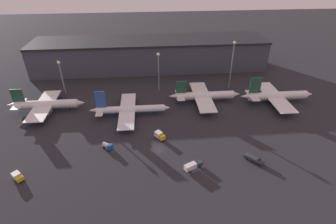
# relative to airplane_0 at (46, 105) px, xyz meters

# --- Properties ---
(ground) EXTENTS (600.00, 600.00, 0.00)m
(ground) POSITION_rel_airplane_0_xyz_m (56.95, -37.49, -3.81)
(ground) COLOR #26262B
(terminal_building) EXTENTS (160.51, 30.96, 20.76)m
(terminal_building) POSITION_rel_airplane_0_xyz_m (56.95, 55.09, 6.61)
(terminal_building) COLOR #3D424C
(terminal_building) RESTS_ON ground
(airplane_0) EXTENTS (40.19, 33.09, 13.25)m
(airplane_0) POSITION_rel_airplane_0_xyz_m (0.00, 0.00, 0.00)
(airplane_0) COLOR white
(airplane_0) RESTS_ON ground
(airplane_1) EXTENTS (41.70, 36.01, 14.07)m
(airplane_1) POSITION_rel_airplane_0_xyz_m (43.77, -8.01, -0.59)
(airplane_1) COLOR white
(airplane_1) RESTS_ON ground
(airplane_2) EXTENTS (40.47, 35.48, 13.06)m
(airplane_2) POSITION_rel_airplane_0_xyz_m (84.94, 2.36, -0.12)
(airplane_2) COLOR white
(airplane_2) RESTS_ON ground
(airplane_3) EXTENTS (41.66, 35.99, 15.29)m
(airplane_3) POSITION_rel_airplane_0_xyz_m (124.87, -1.83, 0.09)
(airplane_3) COLOR white
(airplane_3) RESTS_ON ground
(service_vehicle_0) EXTENTS (5.00, 5.60, 3.25)m
(service_vehicle_0) POSITION_rel_airplane_0_xyz_m (57.88, -29.65, -2.01)
(service_vehicle_0) COLOR gold
(service_vehicle_0) RESTS_ON ground
(service_vehicle_1) EXTENTS (4.88, 4.35, 2.85)m
(service_vehicle_1) POSITION_rel_airplane_0_xyz_m (35.25, -34.76, -2.20)
(service_vehicle_1) COLOR #195199
(service_vehicle_1) RESTS_ON ground
(service_vehicle_2) EXTENTS (7.84, 5.35, 2.91)m
(service_vehicle_2) POSITION_rel_airplane_0_xyz_m (69.40, -50.21, -2.14)
(service_vehicle_2) COLOR #282D38
(service_vehicle_2) RESTS_ON ground
(service_vehicle_3) EXTENTS (7.12, 7.34, 2.66)m
(service_vehicle_3) POSITION_rel_airplane_0_xyz_m (94.82, -48.13, -2.55)
(service_vehicle_3) COLOR #282D38
(service_vehicle_3) RESTS_ON ground
(service_vehicle_4) EXTENTS (5.15, 5.06, 2.83)m
(service_vehicle_4) POSITION_rel_airplane_0_xyz_m (3.99, -49.85, -2.21)
(service_vehicle_4) COLOR gold
(service_vehicle_4) RESTS_ON ground
(lamp_post_0) EXTENTS (1.80, 1.80, 20.72)m
(lamp_post_0) POSITION_rel_airplane_0_xyz_m (5.14, 18.46, 9.70)
(lamp_post_0) COLOR slate
(lamp_post_0) RESTS_ON ground
(lamp_post_1) EXTENTS (1.80, 1.80, 23.65)m
(lamp_post_1) POSITION_rel_airplane_0_xyz_m (60.57, 18.46, 11.35)
(lamp_post_1) COLOR slate
(lamp_post_1) RESTS_ON ground
(lamp_post_2) EXTENTS (1.80, 1.80, 29.14)m
(lamp_post_2) POSITION_rel_airplane_0_xyz_m (104.05, 18.46, 14.35)
(lamp_post_2) COLOR slate
(lamp_post_2) RESTS_ON ground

